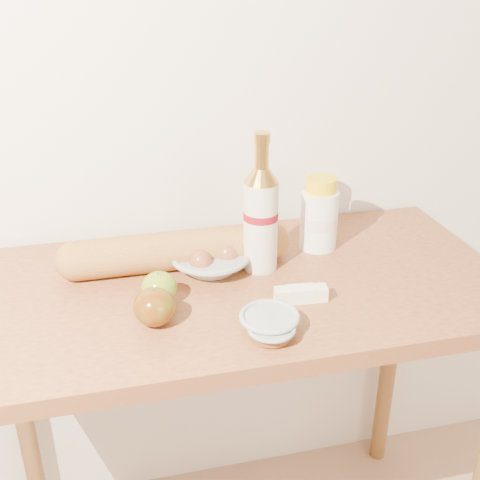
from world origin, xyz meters
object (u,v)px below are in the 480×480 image
bourbon_bottle (261,216)px  cream_bottle (319,216)px  table (237,329)px  baguette (176,250)px  egg_bowl (210,258)px

bourbon_bottle → cream_bottle: 0.19m
table → baguette: 0.23m
bourbon_bottle → table: bearing=-143.9°
egg_bowl → bourbon_bottle: bearing=-10.1°
cream_bottle → baguette: bearing=175.6°
egg_bowl → baguette: 0.08m
table → cream_bottle: size_ratio=6.63×
table → bourbon_bottle: bearing=39.5°
cream_bottle → baguette: cream_bottle is taller
bourbon_bottle → egg_bowl: size_ratio=1.37×
egg_bowl → baguette: baguette is taller
table → egg_bowl: egg_bowl is taller
table → bourbon_bottle: (0.07, 0.06, 0.25)m
cream_bottle → table: bearing=-160.4°
baguette → bourbon_bottle: bearing=-12.8°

